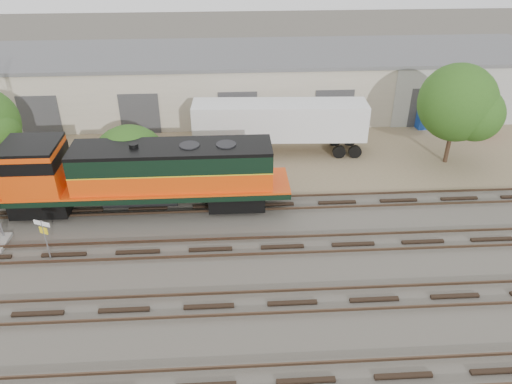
{
  "coord_description": "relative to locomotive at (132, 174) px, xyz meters",
  "views": [
    {
      "loc": [
        1.18,
        -20.81,
        16.82
      ],
      "look_at": [
        2.67,
        4.0,
        2.2
      ],
      "focal_mm": 35.0,
      "sensor_mm": 36.0,
      "label": 1
    }
  ],
  "objects": [
    {
      "name": "ground",
      "position": [
        4.7,
        -6.0,
        -2.52
      ],
      "size": [
        140.0,
        140.0,
        0.0
      ],
      "primitive_type": "plane",
      "color": "#47423A",
      "rests_on": "ground"
    },
    {
      "name": "dirt_strip",
      "position": [
        4.7,
        9.0,
        -2.51
      ],
      "size": [
        80.0,
        16.0,
        0.02
      ],
      "primitive_type": "cube",
      "color": "#726047",
      "rests_on": "ground"
    },
    {
      "name": "tracks",
      "position": [
        4.7,
        -9.0,
        -2.44
      ],
      "size": [
        80.0,
        20.4,
        0.28
      ],
      "color": "black",
      "rests_on": "ground"
    },
    {
      "name": "warehouse",
      "position": [
        4.74,
        16.98,
        0.13
      ],
      "size": [
        58.4,
        10.4,
        5.3
      ],
      "color": "beige",
      "rests_on": "ground"
    },
    {
      "name": "locomotive",
      "position": [
        0.0,
        0.0,
        0.0
      ],
      "size": [
        18.43,
        3.23,
        4.43
      ],
      "color": "black",
      "rests_on": "tracks"
    },
    {
      "name": "sign_post",
      "position": [
        -3.96,
        -4.7,
        -0.81
      ],
      "size": [
        0.94,
        0.44,
        2.45
      ],
      "color": "gray",
      "rests_on": "ground"
    },
    {
      "name": "semi_trailer",
      "position": [
        10.02,
        7.73,
        -0.03
      ],
      "size": [
        12.97,
        3.15,
        3.96
      ],
      "rotation": [
        0.0,
        0.0,
        -0.05
      ],
      "color": "silver",
      "rests_on": "ground"
    },
    {
      "name": "dumpster_blue",
      "position": [
        22.56,
        11.91,
        -1.77
      ],
      "size": [
        1.76,
        1.68,
        1.5
      ],
      "primitive_type": "cube",
      "rotation": [
        0.0,
        0.0,
        0.12
      ],
      "color": "#163D9A",
      "rests_on": "ground"
    },
    {
      "name": "dumpster_red",
      "position": [
        26.63,
        10.13,
        -1.82
      ],
      "size": [
        1.9,
        1.85,
        1.4
      ],
      "primitive_type": "cube",
      "rotation": [
        0.0,
        0.0,
        -0.37
      ],
      "color": "maroon",
      "rests_on": "ground"
    },
    {
      "name": "tree_mid",
      "position": [
        -0.2,
        1.93,
        -0.46
      ],
      "size": [
        5.22,
        4.98,
        4.98
      ],
      "color": "#382619",
      "rests_on": "ground"
    },
    {
      "name": "tree_east",
      "position": [
        22.13,
        5.11,
        1.95
      ],
      "size": [
        5.71,
        5.43,
        7.34
      ],
      "color": "#382619",
      "rests_on": "ground"
    }
  ]
}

